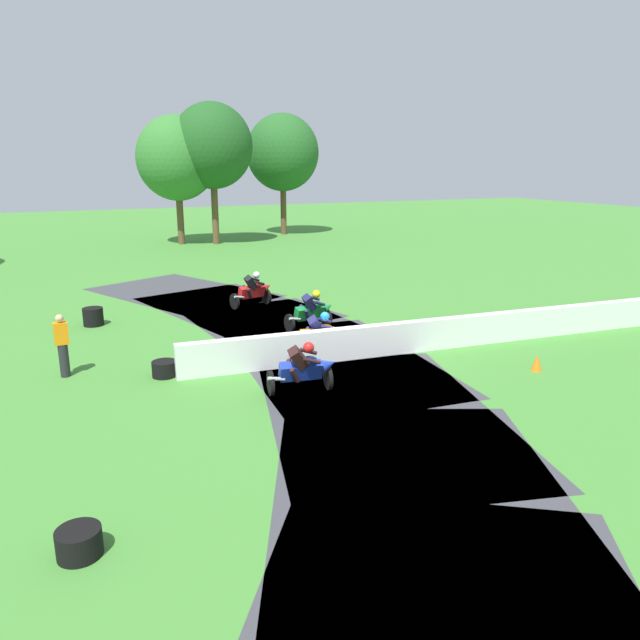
# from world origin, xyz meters

# --- Properties ---
(ground_plane) EXTENTS (120.00, 120.00, 0.00)m
(ground_plane) POSITION_xyz_m (0.00, 0.00, 0.00)
(ground_plane) COLOR #428433
(track_asphalt) EXTENTS (10.43, 29.89, 0.01)m
(track_asphalt) POSITION_xyz_m (-1.30, 0.10, 0.00)
(track_asphalt) COLOR #3D3D42
(track_asphalt) RESTS_ON ground
(safety_barrier) EXTENTS (18.53, 1.74, 0.90)m
(safety_barrier) POSITION_xyz_m (4.94, -0.38, 0.45)
(safety_barrier) COLOR white
(safety_barrier) RESTS_ON ground
(motorcycle_lead_blue) EXTENTS (1.70, 1.00, 1.42)m
(motorcycle_lead_blue) POSITION_xyz_m (-1.75, -1.87, 0.63)
(motorcycle_lead_blue) COLOR black
(motorcycle_lead_blue) RESTS_ON ground
(motorcycle_chase_orange) EXTENTS (1.70, 0.97, 1.42)m
(motorcycle_chase_orange) POSITION_xyz_m (-0.23, 0.53, 0.63)
(motorcycle_chase_orange) COLOR black
(motorcycle_chase_orange) RESTS_ON ground
(motorcycle_trailing_green) EXTENTS (1.68, 0.93, 1.43)m
(motorcycle_trailing_green) POSITION_xyz_m (0.67, 3.16, 0.64)
(motorcycle_trailing_green) COLOR black
(motorcycle_trailing_green) RESTS_ON ground
(motorcycle_fourth_red) EXTENTS (1.71, 1.05, 1.43)m
(motorcycle_fourth_red) POSITION_xyz_m (-0.06, 6.99, 0.65)
(motorcycle_fourth_red) COLOR black
(motorcycle_fourth_red) RESTS_ON ground
(tire_stack_near) EXTENTS (0.62, 0.62, 0.40)m
(tire_stack_near) POSITION_xyz_m (-6.93, -6.13, 0.20)
(tire_stack_near) COLOR black
(tire_stack_near) RESTS_ON ground
(tire_stack_mid_a) EXTENTS (0.62, 0.62, 0.40)m
(tire_stack_mid_a) POSITION_xyz_m (-4.54, 0.67, 0.20)
(tire_stack_mid_a) COLOR black
(tire_stack_mid_a) RESTS_ON ground
(tire_stack_mid_b) EXTENTS (0.66, 0.66, 0.60)m
(tire_stack_mid_b) POSITION_xyz_m (-5.79, 6.65, 0.30)
(tire_stack_mid_b) COLOR black
(tire_stack_mid_b) RESTS_ON ground
(track_marshal) EXTENTS (0.34, 0.24, 1.63)m
(track_marshal) POSITION_xyz_m (-6.84, 1.71, 0.82)
(track_marshal) COLOR #232328
(track_marshal) RESTS_ON ground
(traffic_cone) EXTENTS (0.28, 0.28, 0.44)m
(traffic_cone) POSITION_xyz_m (4.41, -2.94, 0.22)
(traffic_cone) COLOR orange
(traffic_cone) RESTS_ON ground
(tree_far_left) EXTENTS (5.33, 5.33, 8.81)m
(tree_far_left) POSITION_xyz_m (9.52, 28.70, 5.99)
(tree_far_left) COLOR brown
(tree_far_left) RESTS_ON ground
(tree_far_right) EXTENTS (5.22, 5.22, 9.08)m
(tree_far_right) POSITION_xyz_m (3.37, 25.34, 6.31)
(tree_far_right) COLOR brown
(tree_far_right) RESTS_ON ground
(tree_mid_rise) EXTENTS (5.18, 5.18, 8.28)m
(tree_mid_rise) POSITION_xyz_m (1.22, 26.18, 5.55)
(tree_mid_rise) COLOR brown
(tree_mid_rise) RESTS_ON ground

